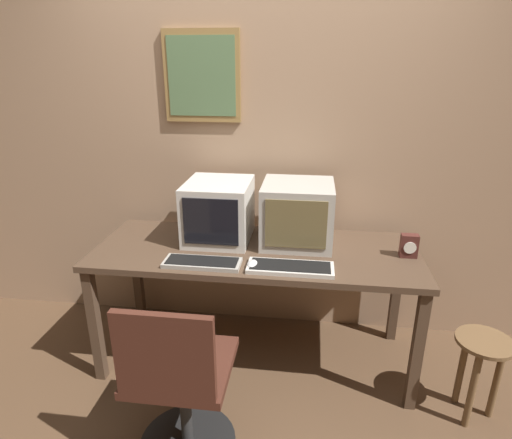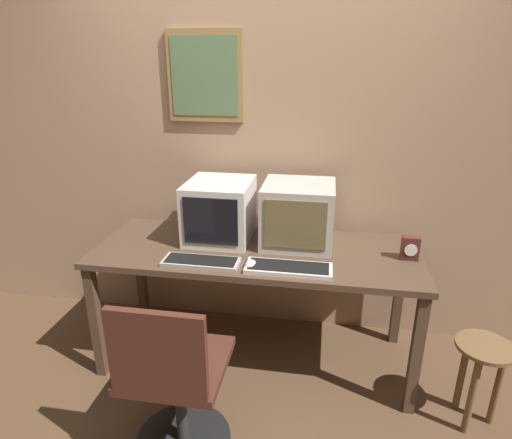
{
  "view_description": "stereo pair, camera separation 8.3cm",
  "coord_description": "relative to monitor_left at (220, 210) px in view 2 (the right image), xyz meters",
  "views": [
    {
      "loc": [
        0.3,
        -1.58,
        1.79
      ],
      "look_at": [
        0.0,
        0.68,
        0.94
      ],
      "focal_mm": 30.0,
      "sensor_mm": 36.0,
      "label": 1
    },
    {
      "loc": [
        0.38,
        -1.57,
        1.79
      ],
      "look_at": [
        0.0,
        0.68,
        0.94
      ],
      "focal_mm": 30.0,
      "sensor_mm": 36.0,
      "label": 2
    }
  ],
  "objects": [
    {
      "name": "wall_back",
      "position": [
        0.24,
        0.34,
        0.37
      ],
      "size": [
        8.0,
        0.08,
        2.6
      ],
      "color": "tan",
      "rests_on": "ground_plane"
    },
    {
      "name": "desk",
      "position": [
        0.24,
        -0.13,
        -0.26
      ],
      "size": [
        1.88,
        0.72,
        0.76
      ],
      "color": "#4C3828",
      "rests_on": "ground_plane"
    },
    {
      "name": "monitor_left",
      "position": [
        0.0,
        0.0,
        0.0
      ],
      "size": [
        0.38,
        0.43,
        0.36
      ],
      "color": "beige",
      "rests_on": "desk"
    },
    {
      "name": "monitor_right",
      "position": [
        0.47,
        0.01,
        0.0
      ],
      "size": [
        0.41,
        0.41,
        0.36
      ],
      "color": "#B7B2A8",
      "rests_on": "desk"
    },
    {
      "name": "keyboard_main",
      "position": [
        -0.01,
        -0.37,
        -0.17
      ],
      "size": [
        0.42,
        0.15,
        0.03
      ],
      "color": "#A8A399",
      "rests_on": "desk"
    },
    {
      "name": "keyboard_side",
      "position": [
        0.46,
        -0.37,
        -0.17
      ],
      "size": [
        0.45,
        0.17,
        0.03
      ],
      "color": "beige",
      "rests_on": "desk"
    },
    {
      "name": "mouse_near_keyboard",
      "position": [
        0.26,
        -0.37,
        -0.16
      ],
      "size": [
        0.06,
        0.1,
        0.04
      ],
      "color": "silver",
      "rests_on": "desk"
    },
    {
      "name": "desk_clock",
      "position": [
        1.1,
        -0.13,
        -0.11
      ],
      "size": [
        0.09,
        0.06,
        0.13
      ],
      "color": "#4C231E",
      "rests_on": "desk"
    },
    {
      "name": "office_chair",
      "position": [
        -0.0,
        -0.9,
        -0.54
      ],
      "size": [
        0.47,
        0.47,
        0.89
      ],
      "color": "black",
      "rests_on": "ground_plane"
    },
    {
      "name": "side_stool",
      "position": [
        1.45,
        -0.46,
        -0.6
      ],
      "size": [
        0.28,
        0.28,
        0.47
      ],
      "color": "brown",
      "rests_on": "ground_plane"
    }
  ]
}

